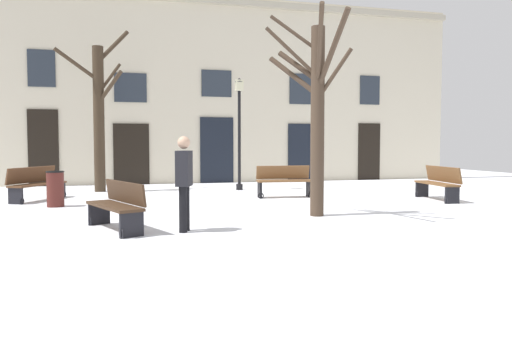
{
  "coord_description": "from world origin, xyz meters",
  "views": [
    {
      "loc": [
        -3.14,
        -10.89,
        1.5
      ],
      "look_at": [
        0.0,
        1.5,
        0.8
      ],
      "focal_mm": 33.15,
      "sensor_mm": 36.0,
      "label": 1
    }
  ],
  "objects_px": {
    "tree_left_of_center": "(99,112)",
    "litter_bin": "(55,189)",
    "bench_near_center_tree": "(117,205)",
    "bench_far_corner": "(284,181)",
    "bench_back_to_back_left": "(438,183)",
    "tree_right_of_center": "(316,108)",
    "person_strolling": "(184,179)",
    "streetlamp": "(239,122)",
    "bench_near_lamp": "(36,183)"
  },
  "relations": [
    {
      "from": "bench_near_center_tree",
      "to": "bench_back_to_back_left",
      "type": "distance_m",
      "value": 8.65
    },
    {
      "from": "bench_near_center_tree",
      "to": "tree_left_of_center",
      "type": "bearing_deg",
      "value": 162.98
    },
    {
      "from": "streetlamp",
      "to": "litter_bin",
      "type": "relative_size",
      "value": 4.26
    },
    {
      "from": "tree_left_of_center",
      "to": "bench_far_corner",
      "type": "bearing_deg",
      "value": -30.25
    },
    {
      "from": "tree_left_of_center",
      "to": "bench_back_to_back_left",
      "type": "height_order",
      "value": "tree_left_of_center"
    },
    {
      "from": "tree_right_of_center",
      "to": "bench_back_to_back_left",
      "type": "height_order",
      "value": "tree_right_of_center"
    },
    {
      "from": "bench_far_corner",
      "to": "bench_back_to_back_left",
      "type": "xyz_separation_m",
      "value": [
        3.85,
        -1.68,
        0.0
      ]
    },
    {
      "from": "tree_left_of_center",
      "to": "person_strolling",
      "type": "height_order",
      "value": "tree_left_of_center"
    },
    {
      "from": "person_strolling",
      "to": "tree_right_of_center",
      "type": "bearing_deg",
      "value": 130.73
    },
    {
      "from": "tree_right_of_center",
      "to": "bench_near_lamp",
      "type": "xyz_separation_m",
      "value": [
        -6.27,
        4.48,
        -1.79
      ]
    },
    {
      "from": "streetlamp",
      "to": "bench_near_center_tree",
      "type": "relative_size",
      "value": 2.15
    },
    {
      "from": "tree_left_of_center",
      "to": "bench_near_center_tree",
      "type": "xyz_separation_m",
      "value": [
        0.78,
        -7.25,
        -2.1
      ]
    },
    {
      "from": "bench_back_to_back_left",
      "to": "person_strolling",
      "type": "height_order",
      "value": "person_strolling"
    },
    {
      "from": "litter_bin",
      "to": "person_strolling",
      "type": "height_order",
      "value": "person_strolling"
    },
    {
      "from": "tree_right_of_center",
      "to": "bench_near_lamp",
      "type": "height_order",
      "value": "tree_right_of_center"
    },
    {
      "from": "bench_near_center_tree",
      "to": "bench_near_lamp",
      "type": "bearing_deg",
      "value": -179.25
    },
    {
      "from": "bench_near_lamp",
      "to": "bench_near_center_tree",
      "type": "xyz_separation_m",
      "value": [
        2.29,
        -5.16,
        -0.03
      ]
    },
    {
      "from": "tree_left_of_center",
      "to": "bench_back_to_back_left",
      "type": "relative_size",
      "value": 3.02
    },
    {
      "from": "streetlamp",
      "to": "bench_back_to_back_left",
      "type": "relative_size",
      "value": 2.09
    },
    {
      "from": "tree_right_of_center",
      "to": "litter_bin",
      "type": "relative_size",
      "value": 4.85
    },
    {
      "from": "bench_back_to_back_left",
      "to": "bench_near_center_tree",
      "type": "bearing_deg",
      "value": -66.48
    },
    {
      "from": "tree_right_of_center",
      "to": "streetlamp",
      "type": "xyz_separation_m",
      "value": [
        -0.34,
        6.01,
        0.01
      ]
    },
    {
      "from": "streetlamp",
      "to": "bench_near_lamp",
      "type": "relative_size",
      "value": 2.01
    },
    {
      "from": "streetlamp",
      "to": "tree_left_of_center",
      "type": "bearing_deg",
      "value": 172.62
    },
    {
      "from": "tree_left_of_center",
      "to": "bench_back_to_back_left",
      "type": "distance_m",
      "value": 10.41
    },
    {
      "from": "bench_far_corner",
      "to": "bench_near_center_tree",
      "type": "bearing_deg",
      "value": -132.37
    },
    {
      "from": "tree_right_of_center",
      "to": "person_strolling",
      "type": "bearing_deg",
      "value": -158.69
    },
    {
      "from": "tree_right_of_center",
      "to": "bench_near_center_tree",
      "type": "bearing_deg",
      "value": -170.39
    },
    {
      "from": "tree_right_of_center",
      "to": "bench_near_lamp",
      "type": "relative_size",
      "value": 2.28
    },
    {
      "from": "bench_near_center_tree",
      "to": "person_strolling",
      "type": "height_order",
      "value": "person_strolling"
    },
    {
      "from": "streetlamp",
      "to": "person_strolling",
      "type": "xyz_separation_m",
      "value": [
        -2.51,
        -7.12,
        -1.35
      ]
    },
    {
      "from": "tree_left_of_center",
      "to": "bench_near_center_tree",
      "type": "distance_m",
      "value": 7.59
    },
    {
      "from": "streetlamp",
      "to": "bench_near_center_tree",
      "type": "bearing_deg",
      "value": -118.62
    },
    {
      "from": "tree_right_of_center",
      "to": "bench_far_corner",
      "type": "xyz_separation_m",
      "value": [
        0.43,
        3.55,
        -1.79
      ]
    },
    {
      "from": "streetlamp",
      "to": "tree_right_of_center",
      "type": "bearing_deg",
      "value": -86.76
    },
    {
      "from": "bench_far_corner",
      "to": "person_strolling",
      "type": "height_order",
      "value": "person_strolling"
    },
    {
      "from": "tree_left_of_center",
      "to": "bench_near_center_tree",
      "type": "height_order",
      "value": "tree_left_of_center"
    },
    {
      "from": "tree_right_of_center",
      "to": "bench_near_lamp",
      "type": "distance_m",
      "value": 7.91
    },
    {
      "from": "streetlamp",
      "to": "bench_near_center_tree",
      "type": "height_order",
      "value": "streetlamp"
    },
    {
      "from": "tree_left_of_center",
      "to": "bench_near_lamp",
      "type": "bearing_deg",
      "value": -125.64
    },
    {
      "from": "bench_back_to_back_left",
      "to": "streetlamp",
      "type": "bearing_deg",
      "value": -125.43
    },
    {
      "from": "bench_near_center_tree",
      "to": "tree_right_of_center",
      "type": "bearing_deg",
      "value": 76.44
    },
    {
      "from": "bench_back_to_back_left",
      "to": "tree_right_of_center",
      "type": "bearing_deg",
      "value": -60.01
    },
    {
      "from": "tree_left_of_center",
      "to": "bench_far_corner",
      "type": "relative_size",
      "value": 3.33
    },
    {
      "from": "tree_left_of_center",
      "to": "litter_bin",
      "type": "distance_m",
      "value": 4.27
    },
    {
      "from": "litter_bin",
      "to": "person_strolling",
      "type": "distance_m",
      "value": 4.91
    },
    {
      "from": "bench_far_corner",
      "to": "bench_back_to_back_left",
      "type": "relative_size",
      "value": 0.91
    },
    {
      "from": "litter_bin",
      "to": "bench_near_center_tree",
      "type": "distance_m",
      "value": 3.95
    },
    {
      "from": "streetlamp",
      "to": "bench_near_lamp",
      "type": "height_order",
      "value": "streetlamp"
    },
    {
      "from": "tree_left_of_center",
      "to": "litter_bin",
      "type": "relative_size",
      "value": 6.17
    }
  ]
}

